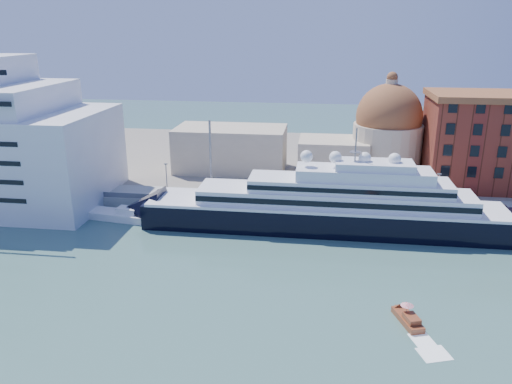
# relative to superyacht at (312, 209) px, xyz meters

# --- Properties ---
(ground) EXTENTS (400.00, 400.00, 0.00)m
(ground) POSITION_rel_superyacht_xyz_m (-3.60, -23.00, -4.35)
(ground) COLOR #38615B
(ground) RESTS_ON ground
(quay) EXTENTS (180.00, 10.00, 2.50)m
(quay) POSITION_rel_superyacht_xyz_m (-3.60, 11.00, -3.10)
(quay) COLOR gray
(quay) RESTS_ON ground
(land) EXTENTS (260.00, 72.00, 2.00)m
(land) POSITION_rel_superyacht_xyz_m (-3.60, 52.00, -3.35)
(land) COLOR slate
(land) RESTS_ON ground
(quay_fence) EXTENTS (180.00, 0.10, 1.20)m
(quay_fence) POSITION_rel_superyacht_xyz_m (-3.60, 6.50, -1.25)
(quay_fence) COLOR slate
(quay_fence) RESTS_ON quay
(superyacht) EXTENTS (84.38, 11.70, 25.22)m
(superyacht) POSITION_rel_superyacht_xyz_m (0.00, 0.00, 0.00)
(superyacht) COLOR black
(superyacht) RESTS_ON ground
(service_barge) EXTENTS (14.27, 6.54, 3.09)m
(service_barge) POSITION_rel_superyacht_xyz_m (-41.92, -0.36, -3.46)
(service_barge) COLOR white
(service_barge) RESTS_ON ground
(water_taxi) EXTENTS (4.03, 6.70, 3.02)m
(water_taxi) POSITION_rel_superyacht_xyz_m (14.76, -33.51, -3.63)
(water_taxi) COLOR #652E16
(water_taxi) RESTS_ON ground
(church) EXTENTS (66.00, 18.00, 25.50)m
(church) POSITION_rel_superyacht_xyz_m (2.78, 34.72, 6.56)
(church) COLOR beige
(church) RESTS_ON land
(lamp_posts) EXTENTS (120.80, 2.40, 18.00)m
(lamp_posts) POSITION_rel_superyacht_xyz_m (-16.27, 9.27, 5.49)
(lamp_posts) COLOR slate
(lamp_posts) RESTS_ON quay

